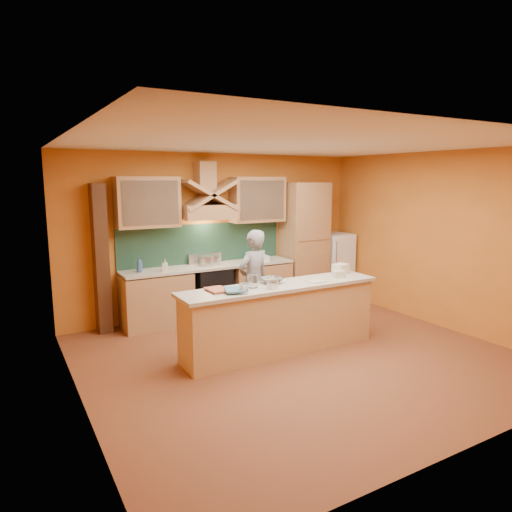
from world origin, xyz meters
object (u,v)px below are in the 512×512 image
stove (211,292)px  person (254,281)px  fridge (334,266)px  kitchen_scale (273,286)px  mixing_bowl (271,280)px

stove → person: 1.08m
person → fridge: bearing=-172.5°
person → kitchen_scale: (-0.33, -1.08, 0.19)m
fridge → mixing_bowl: bearing=-145.6°
fridge → mixing_bowl: fridge is taller
person → mixing_bowl: (-0.16, -0.77, 0.18)m
fridge → person: bearing=-157.8°
fridge → kitchen_scale: fridge is taller
person → kitchen_scale: bearing=58.5°
stove → mixing_bowl: bearing=-85.7°
stove → kitchen_scale: bearing=-91.0°
mixing_bowl → fridge: bearing=34.4°
kitchen_scale → stove: bearing=77.8°
kitchen_scale → mixing_bowl: kitchen_scale is taller
stove → mixing_bowl: (0.13, -1.76, 0.53)m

